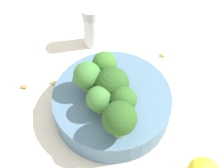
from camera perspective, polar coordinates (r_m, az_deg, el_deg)
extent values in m
plane|color=beige|center=(0.61, 0.00, -4.19)|extent=(3.00, 3.00, 0.00)
cylinder|color=slate|center=(0.59, 0.00, -3.09)|extent=(0.19, 0.19, 0.04)
cylinder|color=#7A9E5B|center=(0.57, 0.00, -1.35)|extent=(0.02, 0.02, 0.02)
sphere|color=#28511E|center=(0.55, 0.00, -0.10)|extent=(0.05, 0.05, 0.05)
cylinder|color=#84AD66|center=(0.57, -3.68, -0.04)|extent=(0.02, 0.02, 0.03)
sphere|color=#3D7533|center=(0.56, -3.79, 1.31)|extent=(0.04, 0.04, 0.04)
cylinder|color=#7A9E5B|center=(0.53, 1.12, -6.63)|extent=(0.02, 0.02, 0.03)
sphere|color=#28511E|center=(0.51, 1.16, -5.24)|extent=(0.05, 0.05, 0.05)
cylinder|color=#7A9E5B|center=(0.59, -1.39, 1.84)|extent=(0.02, 0.02, 0.03)
sphere|color=#386B28|center=(0.57, -1.42, 3.06)|extent=(0.04, 0.04, 0.04)
cylinder|color=#7A9E5B|center=(0.55, -1.90, -3.37)|extent=(0.01, 0.01, 0.02)
sphere|color=#3D7533|center=(0.54, -1.96, -2.29)|extent=(0.04, 0.04, 0.04)
cylinder|color=#84AD66|center=(0.55, 1.74, -3.59)|extent=(0.03, 0.03, 0.03)
sphere|color=#2D5B23|center=(0.53, 1.79, -2.39)|extent=(0.04, 0.04, 0.04)
cylinder|color=silver|center=(0.68, -3.18, 8.18)|extent=(0.03, 0.03, 0.07)
cylinder|color=#B7B7BC|center=(0.65, -3.35, 10.80)|extent=(0.03, 0.03, 0.02)
cube|color=#AD7F4C|center=(0.69, 7.70, 4.51)|extent=(0.01, 0.01, 0.01)
cube|color=olive|center=(0.65, -13.31, -0.33)|extent=(0.01, 0.01, 0.01)
cube|color=tan|center=(0.65, -8.90, 0.27)|extent=(0.01, 0.01, 0.01)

